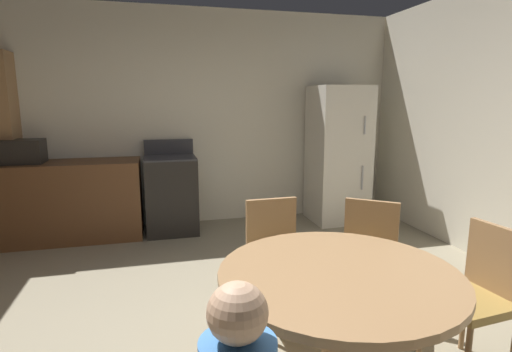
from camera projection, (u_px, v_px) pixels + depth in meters
The scene contains 9 objects.
wall_back at pixel (197, 118), 5.11m from camera, with size 5.51×0.12×2.70m, color silver.
kitchen_counter at pixel (62, 201), 4.51m from camera, with size 1.74×0.60×0.90m, color brown.
oven_range at pixel (171, 194), 4.80m from camera, with size 0.60×0.60×1.10m.
refrigerator at pixel (338, 155), 5.19m from camera, with size 0.68×0.68×1.76m.
microwave at pixel (22, 152), 4.32m from camera, with size 0.44×0.32×0.26m, color black.
dining_table at pixel (338, 301), 1.95m from camera, with size 1.17×1.17×0.76m.
chair_north at pixel (276, 252), 2.85m from camera, with size 0.41×0.41×0.87m.
chair_east at pixel (479, 290), 2.28m from camera, with size 0.44×0.44×0.87m.
chair_northeast at pixel (367, 255), 2.81m from camera, with size 0.56×0.56×0.87m.
Camera 1 is at (-0.53, -2.10, 1.57)m, focal length 27.93 mm.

